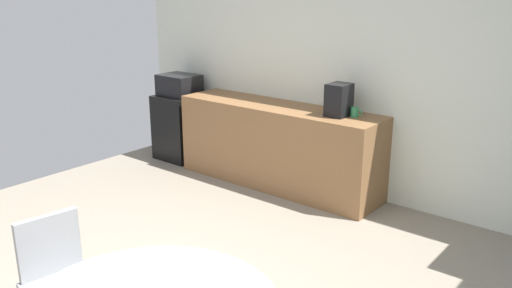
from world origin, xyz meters
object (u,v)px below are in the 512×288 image
at_px(chair_gray, 57,268).
at_px(mug_white, 355,112).
at_px(coffee_maker, 339,100).
at_px(mini_fridge, 181,127).
at_px(microwave, 179,85).

bearing_deg(chair_gray, mug_white, 84.84).
bearing_deg(mug_white, chair_gray, -95.16).
distance_m(chair_gray, mug_white, 3.12).
relative_size(chair_gray, coffee_maker, 2.59).
bearing_deg(coffee_maker, chair_gray, -92.51).
bearing_deg(mini_fridge, microwave, 0.00).
relative_size(mini_fridge, chair_gray, 0.98).
bearing_deg(mug_white, mini_fridge, -178.46).
distance_m(mini_fridge, chair_gray, 3.69).
relative_size(mini_fridge, mug_white, 6.30).
relative_size(microwave, chair_gray, 0.58).
height_order(mug_white, coffee_maker, coffee_maker).
bearing_deg(microwave, chair_gray, -54.63).
height_order(microwave, coffee_maker, coffee_maker).
height_order(mini_fridge, coffee_maker, coffee_maker).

